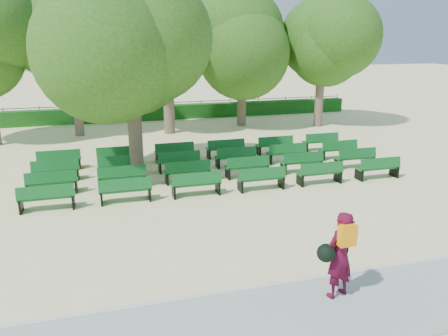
{
  "coord_description": "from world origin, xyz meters",
  "views": [
    {
      "loc": [
        -3.33,
        -13.77,
        5.11
      ],
      "look_at": [
        0.24,
        -1.0,
        1.1
      ],
      "focal_mm": 35.0,
      "sensor_mm": 36.0,
      "label": 1
    }
  ],
  "objects": [
    {
      "name": "curb",
      "position": [
        0.0,
        -6.25,
        0.05
      ],
      "size": [
        30.0,
        0.12,
        0.1
      ],
      "primitive_type": "cube",
      "color": "silver",
      "rests_on": "ground"
    },
    {
      "name": "paving",
      "position": [
        0.0,
        -7.4,
        0.03
      ],
      "size": [
        30.0,
        2.2,
        0.06
      ],
      "primitive_type": "cube",
      "color": "#A5A6A1",
      "rests_on": "ground"
    },
    {
      "name": "tree_among",
      "position": [
        -2.23,
        2.45,
        4.46
      ],
      "size": [
        5.06,
        5.06,
        6.76
      ],
      "color": "brown",
      "rests_on": "ground"
    },
    {
      "name": "ground",
      "position": [
        0.0,
        0.0,
        0.0
      ],
      "size": [
        120.0,
        120.0,
        0.0
      ],
      "primitive_type": "plane",
      "color": "#F3E6A1"
    },
    {
      "name": "tree_line",
      "position": [
        0.0,
        10.0,
        0.0
      ],
      "size": [
        21.8,
        6.8,
        7.04
      ],
      "primitive_type": null,
      "color": "#305F19",
      "rests_on": "ground"
    },
    {
      "name": "fence",
      "position": [
        0.0,
        14.4,
        0.0
      ],
      "size": [
        26.0,
        0.1,
        1.02
      ],
      "primitive_type": null,
      "color": "black",
      "rests_on": "ground"
    },
    {
      "name": "hedge",
      "position": [
        0.0,
        14.0,
        0.45
      ],
      "size": [
        26.0,
        0.7,
        0.9
      ],
      "primitive_type": "cube",
      "color": "#175617",
      "rests_on": "ground"
    },
    {
      "name": "bench_array",
      "position": [
        0.58,
        1.9,
        0.09
      ],
      "size": [
        1.66,
        0.55,
        1.04
      ],
      "rotation": [
        0.0,
        0.0,
        0.02
      ],
      "color": "#0F5B21",
      "rests_on": "ground"
    },
    {
      "name": "person",
      "position": [
        0.94,
        -6.94,
        1.0
      ],
      "size": [
        0.9,
        0.62,
        1.82
      ],
      "rotation": [
        0.0,
        0.0,
        3.46
      ],
      "color": "#480A23",
      "rests_on": "ground"
    }
  ]
}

